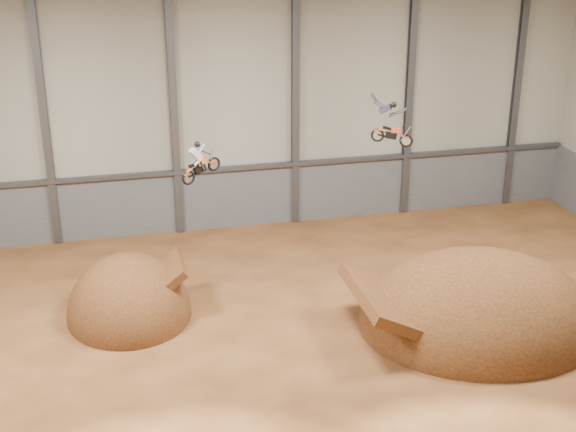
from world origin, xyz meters
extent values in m
plane|color=#532E16|center=(0.00, 0.00, 0.00)|extent=(40.00, 40.00, 0.00)
cube|color=#A3A191|center=(0.00, 15.00, 7.00)|extent=(40.00, 0.10, 14.00)
plane|color=black|center=(0.00, 0.00, 14.00)|extent=(40.00, 40.00, 0.00)
cube|color=slate|center=(0.00, 14.90, 1.75)|extent=(39.80, 0.18, 3.50)
cube|color=#47494F|center=(0.00, 14.75, 3.55)|extent=(39.80, 0.35, 0.20)
cube|color=#47494F|center=(-10.00, 14.80, 7.00)|extent=(0.40, 0.36, 13.90)
cube|color=#47494F|center=(-3.33, 14.80, 7.00)|extent=(0.40, 0.36, 13.90)
cube|color=#47494F|center=(3.33, 14.80, 7.00)|extent=(0.40, 0.36, 13.90)
cube|color=#47494F|center=(10.00, 14.80, 7.00)|extent=(0.40, 0.36, 13.90)
cube|color=#47494F|center=(16.67, 14.80, 7.00)|extent=(0.40, 0.36, 13.90)
ellipsoid|color=#3E210F|center=(-6.60, 5.66, 0.00)|extent=(5.57, 6.42, 5.57)
ellipsoid|color=#3E210F|center=(8.41, 1.35, 0.00)|extent=(10.71, 9.48, 6.18)
camera|label=1|loc=(-6.93, -27.16, 17.70)|focal=50.00mm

